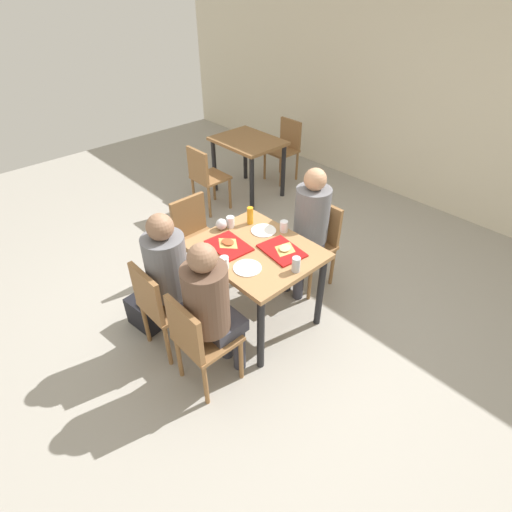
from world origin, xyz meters
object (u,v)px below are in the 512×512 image
(person_far_side, at_px, (309,222))
(condiment_bottle, at_px, (250,216))
(person_in_brown_jacket, at_px, (211,304))
(paper_plate_near_edge, at_px, (247,268))
(tray_red_far, at_px, (282,251))
(background_chair_far, at_px, (285,145))
(pizza_slice_a, at_px, (228,242))
(soda_can, at_px, (296,264))
(background_chair_near, at_px, (205,175))
(plastic_cup_a, at_px, (284,226))
(chair_far_side, at_px, (316,239))
(plastic_cup_c, at_px, (231,222))
(person_in_red, at_px, (172,271))
(chair_near_left, at_px, (161,303))
(tray_red_near, at_px, (229,246))
(chair_left_end, at_px, (196,233))
(background_table, at_px, (248,149))
(paper_plate_center, at_px, (264,230))
(chair_near_right, at_px, (198,338))
(foil_bundle, at_px, (221,224))
(handbag, at_px, (144,314))
(main_table, at_px, (256,260))
(plastic_cup_b, at_px, (224,263))
(pizza_slice_b, at_px, (285,248))

(person_far_side, bearing_deg, condiment_bottle, -126.91)
(person_in_brown_jacket, bearing_deg, paper_plate_near_edge, 103.01)
(tray_red_far, xyz_separation_m, background_chair_far, (-2.07, 2.22, -0.28))
(pizza_slice_a, height_order, soda_can, soda_can)
(background_chair_near, bearing_deg, plastic_cup_a, -15.73)
(chair_far_side, xyz_separation_m, tray_red_far, (0.17, -0.67, 0.28))
(chair_far_side, height_order, person_far_side, person_far_side)
(person_in_brown_jacket, distance_m, plastic_cup_c, 0.97)
(plastic_cup_a, distance_m, background_chair_far, 2.75)
(person_in_red, relative_size, background_chair_near, 1.48)
(chair_near_left, distance_m, tray_red_near, 0.72)
(chair_left_end, height_order, background_table, chair_left_end)
(background_table, bearing_deg, chair_far_side, -23.25)
(paper_plate_center, height_order, background_chair_far, background_chair_far)
(background_chair_far, bearing_deg, person_in_red, -61.30)
(chair_left_end, bearing_deg, paper_plate_near_edge, -12.52)
(person_far_side, bearing_deg, plastic_cup_c, -123.69)
(chair_near_right, height_order, paper_plate_center, chair_near_right)
(foil_bundle, xyz_separation_m, handbag, (-0.18, -0.80, -0.69))
(chair_near_right, bearing_deg, person_far_side, 99.67)
(main_table, bearing_deg, chair_far_side, 90.00)
(chair_far_side, bearing_deg, foil_bundle, -117.26)
(pizza_slice_a, bearing_deg, foil_bundle, 152.85)
(chair_far_side, bearing_deg, plastic_cup_b, -88.76)
(chair_left_end, bearing_deg, pizza_slice_a, -11.31)
(plastic_cup_b, bearing_deg, paper_plate_near_edge, 45.11)
(foil_bundle, height_order, handbag, foil_bundle)
(person_in_brown_jacket, distance_m, pizza_slice_a, 0.69)
(pizza_slice_a, height_order, plastic_cup_b, plastic_cup_b)
(main_table, bearing_deg, foil_bundle, -177.18)
(chair_far_side, relative_size, plastic_cup_a, 8.61)
(background_chair_far, bearing_deg, chair_left_end, -66.64)
(paper_plate_near_edge, bearing_deg, person_far_side, 99.54)
(person_in_brown_jacket, xyz_separation_m, foil_bundle, (-0.67, 0.64, 0.08))
(paper_plate_center, distance_m, paper_plate_near_edge, 0.55)
(chair_left_end, height_order, person_in_brown_jacket, person_in_brown_jacket)
(chair_near_right, distance_m, person_in_brown_jacket, 0.28)
(chair_left_end, height_order, background_chair_near, same)
(person_far_side, bearing_deg, plastic_cup_b, -88.59)
(main_table, bearing_deg, soda_can, 2.82)
(person_in_red, distance_m, tray_red_far, 0.89)
(chair_near_right, height_order, handbag, chair_near_right)
(soda_can, bearing_deg, plastic_cup_a, 143.37)
(chair_near_right, relative_size, plastic_cup_a, 8.61)
(pizza_slice_a, bearing_deg, pizza_slice_b, 36.77)
(plastic_cup_b, bearing_deg, background_chair_far, 125.40)
(chair_left_end, xyz_separation_m, plastic_cup_c, (0.48, 0.06, 0.32))
(main_table, xyz_separation_m, pizza_slice_b, (0.19, 0.15, 0.14))
(plastic_cup_c, bearing_deg, soda_can, -2.90)
(person_in_brown_jacket, bearing_deg, main_table, 110.67)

